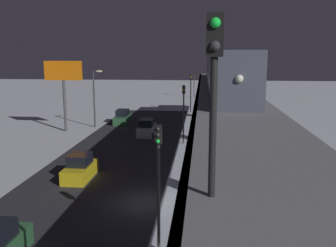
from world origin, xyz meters
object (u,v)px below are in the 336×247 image
(sedan_silver, at_px, (147,129))
(sedan_yellow, at_px, (80,169))
(traffic_light_mid, at_px, (184,106))
(traffic_light_distant, at_px, (194,79))
(subway_train, at_px, (222,68))
(rail_signal, at_px, (214,75))
(traffic_light_near, at_px, (158,170))
(commercial_billboard, at_px, (63,78))
(sedan_green, at_px, (123,118))
(traffic_light_far, at_px, (191,87))

(sedan_silver, bearing_deg, sedan_yellow, -99.69)
(sedan_silver, xyz_separation_m, traffic_light_mid, (-4.70, 3.86, 3.41))
(traffic_light_distant, bearing_deg, traffic_light_mid, 90.00)
(sedan_silver, bearing_deg, subway_train, -30.00)
(subway_train, xyz_separation_m, rail_signal, (1.71, 30.71, 0.95))
(subway_train, distance_m, traffic_light_near, 22.49)
(commercial_billboard, bearing_deg, sedan_yellow, 113.76)
(traffic_light_near, relative_size, commercial_billboard, 0.72)
(sedan_green, height_order, traffic_light_far, traffic_light_far)
(sedan_yellow, height_order, traffic_light_far, traffic_light_far)
(rail_signal, relative_size, commercial_billboard, 0.45)
(traffic_light_far, relative_size, traffic_light_distant, 1.00)
(sedan_green, relative_size, traffic_light_mid, 0.73)
(rail_signal, relative_size, sedan_silver, 0.86)
(rail_signal, xyz_separation_m, sedan_green, (11.59, -43.31, -8.43))
(sedan_silver, distance_m, traffic_light_near, 27.39)
(sedan_yellow, relative_size, traffic_light_distant, 0.64)
(subway_train, relative_size, sedan_silver, 7.97)
(rail_signal, height_order, sedan_silver, rail_signal)
(traffic_light_mid, height_order, commercial_billboard, commercial_billboard)
(sedan_green, bearing_deg, traffic_light_far, -129.00)
(subway_train, height_order, rail_signal, rail_signal)
(traffic_light_mid, xyz_separation_m, traffic_light_far, (0.00, -22.92, 0.00))
(rail_signal, height_order, traffic_light_far, rail_signal)
(sedan_yellow, height_order, traffic_light_near, traffic_light_near)
(traffic_light_mid, height_order, traffic_light_distant, same)
(traffic_light_far, distance_m, traffic_light_distant, 22.92)
(sedan_yellow, distance_m, traffic_light_near, 13.24)
(sedan_green, xyz_separation_m, commercial_billboard, (6.05, 6.16, 6.03))
(rail_signal, bearing_deg, sedan_green, -75.02)
(subway_train, relative_size, traffic_light_distant, 5.76)
(rail_signal, xyz_separation_m, traffic_light_mid, (2.29, -31.88, -5.03))
(traffic_light_distant, bearing_deg, sedan_yellow, 82.68)
(sedan_silver, distance_m, sedan_green, 8.86)
(sedan_silver, bearing_deg, traffic_light_distant, 83.61)
(traffic_light_mid, distance_m, traffic_light_far, 22.92)
(traffic_light_near, xyz_separation_m, traffic_light_mid, (0.00, -22.92, 0.00))
(sedan_green, height_order, traffic_light_distant, traffic_light_distant)
(rail_signal, bearing_deg, sedan_yellow, -63.15)
(traffic_light_near, relative_size, traffic_light_mid, 1.00)
(sedan_silver, bearing_deg, traffic_light_far, 76.15)
(sedan_silver, relative_size, commercial_billboard, 0.52)
(sedan_silver, relative_size, traffic_light_mid, 0.72)
(rail_signal, relative_size, sedan_green, 0.86)
(commercial_billboard, bearing_deg, traffic_light_distant, -110.73)
(traffic_light_near, height_order, commercial_billboard, commercial_billboard)
(sedan_yellow, height_order, traffic_light_distant, traffic_light_distant)
(sedan_green, bearing_deg, sedan_silver, 121.27)
(subway_train, height_order, traffic_light_distant, subway_train)
(traffic_light_far, bearing_deg, traffic_light_near, 90.00)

